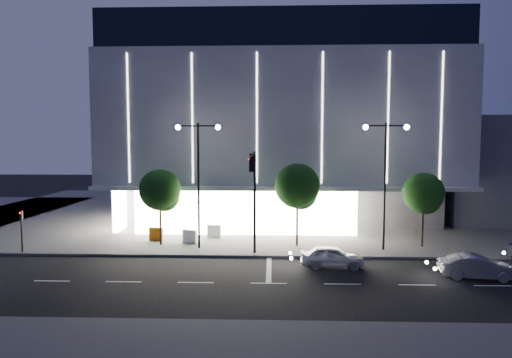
{
  "coord_description": "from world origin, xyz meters",
  "views": [
    {
      "loc": [
        2.17,
        -25.77,
        7.68
      ],
      "look_at": [
        1.01,
        7.18,
        5.0
      ],
      "focal_mm": 32.0,
      "sensor_mm": 36.0,
      "label": 1
    }
  ],
  "objects_px": {
    "street_lamp_west": "(198,167)",
    "car_lead": "(332,257)",
    "street_lamp_east": "(385,167)",
    "barrier_d": "(214,231)",
    "car_second": "(477,267)",
    "ped_signal_far": "(21,227)",
    "tree_left": "(160,192)",
    "traffic_mast": "(254,183)",
    "tree_right": "(424,195)",
    "barrier_a": "(156,234)",
    "barrier_b": "(190,237)",
    "tree_mid": "(298,189)"
  },
  "relations": [
    {
      "from": "street_lamp_west",
      "to": "car_lead",
      "type": "distance_m",
      "value": 11.15
    },
    {
      "from": "street_lamp_east",
      "to": "car_lead",
      "type": "bearing_deg",
      "value": -134.65
    },
    {
      "from": "car_lead",
      "to": "barrier_d",
      "type": "height_order",
      "value": "car_lead"
    },
    {
      "from": "car_second",
      "to": "street_lamp_west",
      "type": "bearing_deg",
      "value": 76.65
    },
    {
      "from": "ped_signal_far",
      "to": "tree_left",
      "type": "xyz_separation_m",
      "value": [
        9.03,
        2.52,
        2.15
      ]
    },
    {
      "from": "ped_signal_far",
      "to": "tree_left",
      "type": "distance_m",
      "value": 9.61
    },
    {
      "from": "traffic_mast",
      "to": "street_lamp_east",
      "type": "bearing_deg",
      "value": 16.48
    },
    {
      "from": "tree_right",
      "to": "tree_left",
      "type": "bearing_deg",
      "value": 180.0
    },
    {
      "from": "street_lamp_east",
      "to": "car_lead",
      "type": "height_order",
      "value": "street_lamp_east"
    },
    {
      "from": "car_lead",
      "to": "barrier_a",
      "type": "height_order",
      "value": "car_lead"
    },
    {
      "from": "car_second",
      "to": "barrier_d",
      "type": "distance_m",
      "value": 18.88
    },
    {
      "from": "tree_left",
      "to": "traffic_mast",
      "type": "bearing_deg",
      "value": -27.84
    },
    {
      "from": "street_lamp_west",
      "to": "street_lamp_east",
      "type": "bearing_deg",
      "value": 0.0
    },
    {
      "from": "barrier_a",
      "to": "barrier_d",
      "type": "bearing_deg",
      "value": 30.56
    },
    {
      "from": "traffic_mast",
      "to": "barrier_b",
      "type": "xyz_separation_m",
      "value": [
        -4.95,
        4.17,
        -4.38
      ]
    },
    {
      "from": "car_lead",
      "to": "barrier_d",
      "type": "relative_size",
      "value": 3.53
    },
    {
      "from": "tree_right",
      "to": "barrier_a",
      "type": "height_order",
      "value": "tree_right"
    },
    {
      "from": "traffic_mast",
      "to": "barrier_a",
      "type": "distance_m",
      "value": 10.15
    },
    {
      "from": "tree_left",
      "to": "tree_right",
      "type": "relative_size",
      "value": 1.04
    },
    {
      "from": "traffic_mast",
      "to": "car_second",
      "type": "xyz_separation_m",
      "value": [
        12.73,
        -3.55,
        -4.35
      ]
    },
    {
      "from": "tree_right",
      "to": "car_second",
      "type": "distance_m",
      "value": 7.94
    },
    {
      "from": "traffic_mast",
      "to": "street_lamp_west",
      "type": "relative_size",
      "value": 0.79
    },
    {
      "from": "street_lamp_east",
      "to": "ped_signal_far",
      "type": "distance_m",
      "value": 25.37
    },
    {
      "from": "barrier_b",
      "to": "ped_signal_far",
      "type": "bearing_deg",
      "value": -146.72
    },
    {
      "from": "tree_left",
      "to": "barrier_a",
      "type": "height_order",
      "value": "tree_left"
    },
    {
      "from": "tree_left",
      "to": "car_lead",
      "type": "xyz_separation_m",
      "value": [
        11.85,
        -5.19,
        -3.37
      ]
    },
    {
      "from": "car_lead",
      "to": "tree_mid",
      "type": "bearing_deg",
      "value": 23.53
    },
    {
      "from": "tree_right",
      "to": "street_lamp_west",
      "type": "bearing_deg",
      "value": -176.36
    },
    {
      "from": "street_lamp_east",
      "to": "car_lead",
      "type": "relative_size",
      "value": 2.32
    },
    {
      "from": "tree_mid",
      "to": "car_second",
      "type": "relative_size",
      "value": 1.5
    },
    {
      "from": "car_second",
      "to": "barrier_d",
      "type": "relative_size",
      "value": 3.73
    },
    {
      "from": "car_second",
      "to": "traffic_mast",
      "type": "bearing_deg",
      "value": 81.44
    },
    {
      "from": "ped_signal_far",
      "to": "barrier_d",
      "type": "distance_m",
      "value": 13.67
    },
    {
      "from": "tree_right",
      "to": "street_lamp_east",
      "type": "bearing_deg",
      "value": -161.37
    },
    {
      "from": "tree_left",
      "to": "barrier_d",
      "type": "relative_size",
      "value": 5.2
    },
    {
      "from": "tree_left",
      "to": "barrier_d",
      "type": "bearing_deg",
      "value": 35.97
    },
    {
      "from": "ped_signal_far",
      "to": "tree_right",
      "type": "bearing_deg",
      "value": 5.14
    },
    {
      "from": "street_lamp_west",
      "to": "ped_signal_far",
      "type": "xyz_separation_m",
      "value": [
        -12.0,
        -1.5,
        -4.07
      ]
    },
    {
      "from": "tree_left",
      "to": "barrier_b",
      "type": "bearing_deg",
      "value": 13.56
    },
    {
      "from": "barrier_d",
      "to": "barrier_b",
      "type": "bearing_deg",
      "value": -118.12
    },
    {
      "from": "tree_left",
      "to": "tree_right",
      "type": "xyz_separation_m",
      "value": [
        19.0,
        -0.0,
        -0.15
      ]
    },
    {
      "from": "street_lamp_east",
      "to": "barrier_d",
      "type": "distance_m",
      "value": 13.95
    },
    {
      "from": "ped_signal_far",
      "to": "car_lead",
      "type": "bearing_deg",
      "value": -7.29
    },
    {
      "from": "tree_left",
      "to": "tree_mid",
      "type": "relative_size",
      "value": 0.93
    },
    {
      "from": "street_lamp_west",
      "to": "barrier_b",
      "type": "distance_m",
      "value": 5.6
    },
    {
      "from": "barrier_d",
      "to": "barrier_a",
      "type": "bearing_deg",
      "value": -154.76
    },
    {
      "from": "street_lamp_west",
      "to": "ped_signal_far",
      "type": "relative_size",
      "value": 3.0
    },
    {
      "from": "barrier_d",
      "to": "car_second",
      "type": "bearing_deg",
      "value": -22.99
    },
    {
      "from": "street_lamp_east",
      "to": "tree_mid",
      "type": "distance_m",
      "value": 6.27
    },
    {
      "from": "ped_signal_far",
      "to": "barrier_d",
      "type": "height_order",
      "value": "ped_signal_far"
    }
  ]
}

